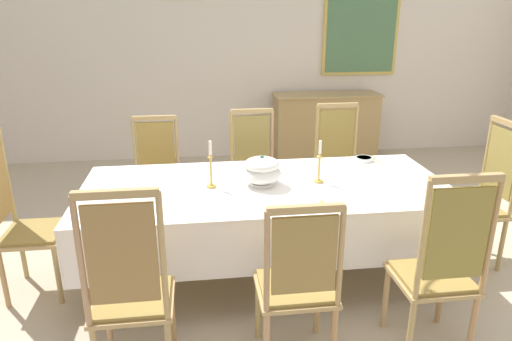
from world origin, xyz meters
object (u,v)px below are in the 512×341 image
Objects in this scene: framed_painting at (361,30)px; spoon_primary at (323,203)px; chair_head_east at (482,194)px; sideboard at (325,126)px; chair_south_b at (298,282)px; chair_south_c at (440,266)px; candlestick_east at (319,166)px; soup_tureen at (262,170)px; bowl_near_left at (307,204)px; spoon_secondary at (374,159)px; chair_north_b at (254,167)px; chair_north_a at (157,173)px; chair_north_c at (338,163)px; chair_head_west at (21,218)px; dining_table at (266,194)px; bowl_near_right at (364,159)px; candlestick_west at (211,169)px; chair_south_a at (130,288)px.

spoon_primary is at bearing -112.22° from framed_painting.
chair_head_east is at bearing 22.82° from spoon_primary.
chair_south_b is at bearing 72.29° from sideboard.
chair_south_c reaches higher than candlestick_east.
bowl_near_left is (0.24, -0.43, -0.09)m from soup_tureen.
bowl_near_left is at bearing -138.10° from spoon_secondary.
bowl_near_left is (-1.54, -0.43, 0.19)m from chair_head_east.
chair_south_c reaches higher than chair_north_b.
framed_painting is at bearing -140.59° from chair_north_a.
candlestick_east is at bearing 115.31° from chair_south_c.
chair_head_west is at bearing 20.62° from chair_north_c.
chair_south_c is at bearing 90.00° from chair_north_c.
chair_north_a is 0.99× the size of chair_south_b.
candlestick_east is 3.06m from sideboard.
chair_north_a is 1.74m from chair_north_c.
soup_tureen is at bearing 93.68° from chair_south_b.
chair_head_west reaches higher than dining_table.
bowl_near_right is (0.52, 0.45, -0.11)m from candlestick_east.
candlestick_east is at bearing 0.00° from candlestick_west.
candlestick_east is (0.80, 0.00, -0.01)m from candlestick_west.
soup_tureen is at bearing -161.89° from spoon_secondary.
spoon_secondary is (-0.73, 0.48, 0.17)m from chair_head_east.
chair_south_a is 4.10× the size of soup_tureen.
chair_head_west reaches higher than chair_south_b.
spoon_secondary is at bearing 37.78° from chair_south_a.
spoon_primary is at bearing -100.95° from candlestick_east.
candlestick_east is at bearing -138.68° from bowl_near_right.
bowl_near_right is at bearing 88.02° from chair_south_c.
chair_south_c is 1.32m from chair_head_east.
bowl_near_right is 0.11m from spoon_secondary.
dining_table is at bearing 48.47° from chair_south_a.
soup_tureen is 3.21m from sideboard.
chair_north_c is 0.57m from bowl_near_right.
chair_head_west is at bearing 180.00° from candlestick_east.
chair_south_b is at bearing 179.49° from chair_south_c.
candlestick_east is 0.27× the size of framed_painting.
chair_north_a is 2.16m from chair_south_b.
chair_north_c reaches higher than spoon_secondary.
chair_head_east is 7.68× the size of bowl_near_left.
candlestick_west is (1.35, 0.00, 0.30)m from chair_head_west.
chair_north_b is 0.92× the size of chair_head_west.
sideboard reaches higher than dining_table.
candlestick_east is (0.40, -0.00, 0.20)m from dining_table.
chair_south_b is 6.92× the size of bowl_near_left.
chair_head_east reaches higher than bowl_near_right.
chair_head_west is 4.86m from framed_painting.
chair_head_west is 0.83× the size of sideboard.
candlestick_east is at bearing 90.00° from chair_head_east.
candlestick_west is at bearing 66.20° from chair_north_b.
candlestick_west reaches higher than dining_table.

